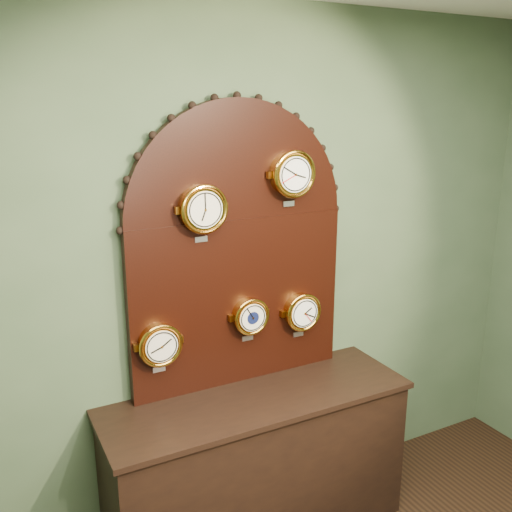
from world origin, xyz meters
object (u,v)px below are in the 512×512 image
arabic_clock (293,174)px  tide_clock (302,312)px  hygrometer (160,344)px  display_board (238,238)px  shop_counter (258,467)px  barometer (250,316)px  roman_clock (203,209)px

arabic_clock → tide_clock: bearing=0.5°
hygrometer → display_board: bearing=8.2°
shop_counter → barometer: size_ratio=6.30×
tide_clock → roman_clock: bearing=-179.9°
barometer → tide_clock: bearing=-0.0°
shop_counter → arabic_clock: size_ratio=5.38×
display_board → tide_clock: (0.36, -0.07, -0.44)m
arabic_clock → hygrometer: size_ratio=1.09×
barometer → arabic_clock: bearing=-0.2°
barometer → tide_clock: (0.32, -0.00, -0.03)m
roman_clock → tide_clock: 0.85m
display_board → barometer: (0.03, -0.07, -0.41)m
roman_clock → hygrometer: bearing=179.9°
display_board → hygrometer: 0.66m
arabic_clock → display_board: bearing=166.6°
roman_clock → display_board: bearing=17.0°
shop_counter → arabic_clock: (0.28, 0.15, 1.55)m
roman_clock → barometer: bearing=0.2°
roman_clock → hygrometer: (-0.25, 0.00, -0.66)m
display_board → arabic_clock: size_ratio=5.14×
hygrometer → tide_clock: tide_clock is taller
hygrometer → roman_clock: bearing=-0.1°
arabic_clock → hygrometer: arabic_clock is taller
roman_clock → arabic_clock: size_ratio=0.98×
barometer → tide_clock: barometer is taller
hygrometer → barometer: 0.50m
hygrometer → arabic_clock: bearing=-0.0°
display_board → roman_clock: 0.29m
display_board → arabic_clock: bearing=-13.4°
hygrometer → barometer: (0.50, 0.00, 0.06)m
roman_clock → hygrometer: size_ratio=1.07×
display_board → barometer: size_ratio=6.03×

